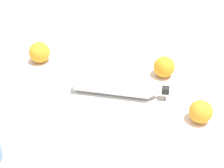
{
  "coord_description": "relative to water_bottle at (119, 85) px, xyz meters",
  "views": [
    {
      "loc": [
        -0.11,
        0.71,
        0.58
      ],
      "look_at": [
        0.03,
        -0.02,
        0.03
      ],
      "focal_mm": 49.63,
      "sensor_mm": 36.0,
      "label": 1
    }
  ],
  "objects": [
    {
      "name": "water_bottle",
      "position": [
        0.0,
        0.0,
        0.0
      ],
      "size": [
        0.28,
        0.07,
        0.06
      ],
      "rotation": [
        0.0,
        0.0,
        3.14
      ],
      "color": "silver",
      "rests_on": "ground_plane"
    },
    {
      "name": "orange_2",
      "position": [
        0.3,
        -0.13,
        0.0
      ],
      "size": [
        0.07,
        0.07,
        0.07
      ],
      "primitive_type": "sphere",
      "color": "orange",
      "rests_on": "ground_plane"
    },
    {
      "name": "orange_0",
      "position": [
        -0.13,
        -0.12,
        0.0
      ],
      "size": [
        0.07,
        0.07,
        0.07
      ],
      "primitive_type": "sphere",
      "color": "orange",
      "rests_on": "ground_plane"
    },
    {
      "name": "orange_1",
      "position": [
        -0.24,
        0.08,
        -0.0
      ],
      "size": [
        0.06,
        0.06,
        0.06
      ],
      "primitive_type": "sphere",
      "color": "orange",
      "rests_on": "ground_plane"
    },
    {
      "name": "ground_plane",
      "position": [
        -0.01,
        0.02,
        -0.03
      ],
      "size": [
        2.4,
        2.4,
        0.0
      ],
      "primitive_type": "plane",
      "color": "silver"
    }
  ]
}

